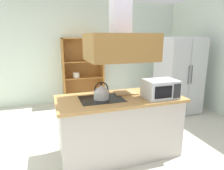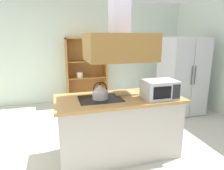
# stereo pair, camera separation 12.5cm
# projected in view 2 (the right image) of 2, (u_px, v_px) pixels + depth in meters

# --- Properties ---
(ground_plane) EXTENTS (7.80, 7.80, 0.00)m
(ground_plane) POSITION_uv_depth(u_px,v_px,m) (108.00, 159.00, 2.94)
(ground_plane) COLOR beige
(wall_back) EXTENTS (6.00, 0.12, 2.70)m
(wall_back) POSITION_uv_depth(u_px,v_px,m) (80.00, 52.00, 5.43)
(wall_back) COLOR silver
(wall_back) RESTS_ON ground
(kitchen_island) EXTENTS (1.81, 0.83, 0.90)m
(kitchen_island) POSITION_uv_depth(u_px,v_px,m) (118.00, 126.00, 2.98)
(kitchen_island) COLOR #BAB3AB
(kitchen_island) RESTS_ON ground
(range_hood) EXTENTS (0.90, 0.70, 1.27)m
(range_hood) POSITION_uv_depth(u_px,v_px,m) (119.00, 38.00, 2.68)
(range_hood) COLOR olive
(refrigerator) EXTENTS (0.90, 0.77, 1.74)m
(refrigerator) POSITION_uv_depth(u_px,v_px,m) (182.00, 76.00, 4.58)
(refrigerator) COLOR #B3B8C4
(refrigerator) RESTS_ON ground
(dish_cabinet) EXTENTS (1.07, 0.40, 1.72)m
(dish_cabinet) POSITION_uv_depth(u_px,v_px,m) (86.00, 74.00, 5.40)
(dish_cabinet) COLOR #A3672B
(dish_cabinet) RESTS_ON ground
(kettle) EXTENTS (0.22, 0.22, 0.24)m
(kettle) POSITION_uv_depth(u_px,v_px,m) (100.00, 92.00, 2.78)
(kettle) COLOR #BBBBB9
(kettle) RESTS_ON kitchen_island
(cutting_board) EXTENTS (0.36, 0.27, 0.02)m
(cutting_board) POSITION_uv_depth(u_px,v_px,m) (125.00, 93.00, 3.06)
(cutting_board) COLOR tan
(cutting_board) RESTS_ON kitchen_island
(microwave) EXTENTS (0.46, 0.35, 0.26)m
(microwave) POSITION_uv_depth(u_px,v_px,m) (160.00, 89.00, 2.80)
(microwave) COLOR #B7BABF
(microwave) RESTS_ON kitchen_island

